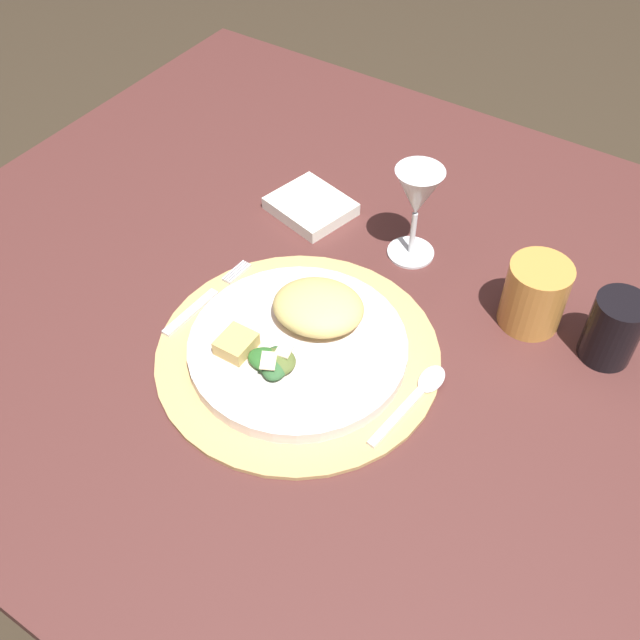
{
  "coord_description": "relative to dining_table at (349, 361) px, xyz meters",
  "views": [
    {
      "loc": [
        0.34,
        -0.59,
        1.43
      ],
      "look_at": [
        -0.01,
        -0.06,
        0.74
      ],
      "focal_mm": 41.35,
      "sensor_mm": 36.0,
      "label": 1
    }
  ],
  "objects": [
    {
      "name": "ground_plane",
      "position": [
        0.0,
        0.0,
        -0.6
      ],
      "size": [
        6.0,
        6.0,
        0.0
      ],
      "primitive_type": "plane",
      "color": "#362C1F"
    },
    {
      "name": "napkin",
      "position": [
        -0.16,
        0.13,
        0.13
      ],
      "size": [
        0.13,
        0.12,
        0.02
      ],
      "primitive_type": "cube",
      "rotation": [
        0.0,
        0.0,
        -0.24
      ],
      "color": "white",
      "rests_on": "dining_table"
    },
    {
      "name": "pasta_serving",
      "position": [
        -0.01,
        -0.06,
        0.16
      ],
      "size": [
        0.14,
        0.13,
        0.04
      ],
      "primitive_type": "ellipsoid",
      "rotation": [
        0.0,
        0.0,
        3.45
      ],
      "color": "#D4BC6A",
      "rests_on": "dinner_plate"
    },
    {
      "name": "bread_piece",
      "position": [
        -0.07,
        -0.16,
        0.15
      ],
      "size": [
        0.04,
        0.05,
        0.02
      ],
      "primitive_type": "cube",
      "rotation": [
        0.0,
        0.0,
        1.59
      ],
      "color": "tan",
      "rests_on": "dinner_plate"
    },
    {
      "name": "placemat",
      "position": [
        -0.01,
        -0.11,
        0.12
      ],
      "size": [
        0.36,
        0.36,
        0.01
      ],
      "primitive_type": "cylinder",
      "color": "tan",
      "rests_on": "dining_table"
    },
    {
      "name": "amber_tumbler",
      "position": [
        0.21,
        0.1,
        0.16
      ],
      "size": [
        0.08,
        0.08,
        0.09
      ],
      "primitive_type": "cylinder",
      "color": "#CA893D",
      "rests_on": "dining_table"
    },
    {
      "name": "dining_table",
      "position": [
        0.0,
        0.0,
        0.0
      ],
      "size": [
        1.28,
        1.06,
        0.72
      ],
      "color": "#4D2724",
      "rests_on": "ground"
    },
    {
      "name": "dinner_plate",
      "position": [
        -0.01,
        -0.11,
        0.13
      ],
      "size": [
        0.27,
        0.27,
        0.02
      ],
      "primitive_type": "cylinder",
      "color": "silver",
      "rests_on": "placemat"
    },
    {
      "name": "spoon",
      "position": [
        0.15,
        -0.08,
        0.12
      ],
      "size": [
        0.03,
        0.15,
        0.01
      ],
      "color": "silver",
      "rests_on": "placemat"
    },
    {
      "name": "salad_greens",
      "position": [
        -0.01,
        -0.16,
        0.15
      ],
      "size": [
        0.07,
        0.06,
        0.02
      ],
      "color": "#51612C",
      "rests_on": "dinner_plate"
    },
    {
      "name": "fork",
      "position": [
        -0.17,
        -0.11,
        0.12
      ],
      "size": [
        0.02,
        0.16,
        0.0
      ],
      "color": "silver",
      "rests_on": "placemat"
    },
    {
      "name": "dark_tumbler",
      "position": [
        0.31,
        0.1,
        0.16
      ],
      "size": [
        0.07,
        0.07,
        0.09
      ],
      "primitive_type": "cylinder",
      "color": "black",
      "rests_on": "dining_table"
    },
    {
      "name": "wine_glass",
      "position": [
        0.02,
        0.13,
        0.22
      ],
      "size": [
        0.07,
        0.07,
        0.14
      ],
      "color": "silver",
      "rests_on": "dining_table"
    }
  ]
}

